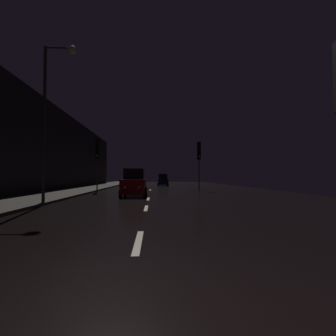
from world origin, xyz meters
TOP-DOWN VIEW (x-y plane):
  - ground at (0.00, 24.50)m, footprint 27.41×84.00m
  - sidewalk_left at (-7.51, 24.50)m, footprint 4.40×84.00m
  - building_facade_left at (-10.11, 21.00)m, footprint 0.80×63.00m
  - lane_centerline at (0.00, 12.91)m, footprint 0.16×24.43m
  - traffic_light_far_right at (5.21, 24.01)m, footprint 0.37×0.48m
  - traffic_light_far_left at (-5.21, 22.57)m, footprint 0.33×0.47m
  - streetlamp_overhead at (-5.00, 10.72)m, footprint 1.70×0.44m
  - car_approaching_headlights at (-1.15, 16.97)m, footprint 1.93×4.17m
  - car_distant_taillights at (1.83, 37.73)m, footprint 1.73×3.75m

SIDE VIEW (x-z plane):
  - ground at x=0.00m, z-range -0.02..0.00m
  - lane_centerline at x=0.00m, z-range 0.00..0.01m
  - sidewalk_left at x=-7.51m, z-range 0.00..0.15m
  - car_distant_taillights at x=1.83m, z-range -0.08..1.81m
  - car_approaching_headlights at x=-1.15m, z-range -0.09..2.01m
  - traffic_light_far_left at x=-5.21m, z-range 1.19..6.33m
  - traffic_light_far_right at x=5.21m, z-range 1.20..6.39m
  - building_facade_left at x=-10.11m, z-range 0.00..8.82m
  - streetlamp_overhead at x=-5.00m, z-range 1.25..9.75m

